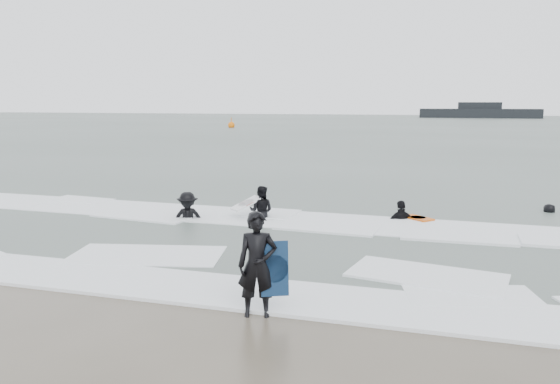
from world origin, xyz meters
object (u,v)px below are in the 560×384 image
(surfer_centre, at_px, (258,315))
(surfer_breaker, at_px, (188,221))
(surfer_right_far, at_px, (549,214))
(vessel_horizon, at_px, (479,112))
(surfer_wading, at_px, (261,220))
(surfer_right_near, at_px, (401,221))
(buoy, at_px, (231,125))

(surfer_centre, xyz_separation_m, surfer_breaker, (-4.72, 6.62, 0.00))
(surfer_breaker, height_order, surfer_right_far, surfer_breaker)
(surfer_breaker, bearing_deg, vessel_horizon, 60.89)
(surfer_wading, distance_m, surfer_right_far, 9.71)
(surfer_right_far, bearing_deg, surfer_breaker, 9.04)
(surfer_right_near, distance_m, buoy, 65.10)
(surfer_centre, height_order, surfer_right_far, surfer_centre)
(surfer_right_far, distance_m, vessel_horizon, 121.65)
(surfer_wading, relative_size, surfer_right_near, 0.91)
(surfer_wading, xyz_separation_m, surfer_right_near, (4.30, 1.13, 0.00))
(surfer_centre, xyz_separation_m, buoy, (-28.03, 66.57, 0.42))
(surfer_breaker, xyz_separation_m, surfer_right_near, (6.43, 2.05, 0.00))
(buoy, bearing_deg, vessel_horizon, 60.71)
(buoy, xyz_separation_m, vessel_horizon, (37.23, 66.36, 0.99))
(surfer_wading, xyz_separation_m, buoy, (-25.44, 59.04, 0.42))
(surfer_right_far, relative_size, vessel_horizon, 0.05)
(surfer_wading, distance_m, buoy, 64.29)
(buoy, bearing_deg, surfer_breaker, -68.75)
(surfer_centre, distance_m, surfer_wading, 7.96)
(surfer_wading, xyz_separation_m, surfer_breaker, (-2.13, -0.91, 0.00))
(surfer_breaker, relative_size, surfer_right_near, 0.99)
(surfer_right_near, xyz_separation_m, buoy, (-29.74, 57.91, 0.42))
(surfer_centre, distance_m, surfer_right_far, 12.99)
(surfer_wading, height_order, vessel_horizon, vessel_horizon)
(surfer_centre, height_order, buoy, buoy)
(vessel_horizon, bearing_deg, surfer_wading, -95.37)
(surfer_right_far, bearing_deg, buoy, -72.08)
(surfer_centre, height_order, vessel_horizon, vessel_horizon)
(surfer_breaker, relative_size, vessel_horizon, 0.06)
(surfer_centre, relative_size, surfer_right_far, 1.27)
(surfer_wading, distance_m, vessel_horizon, 125.96)
(surfer_right_far, distance_m, buoy, 65.07)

